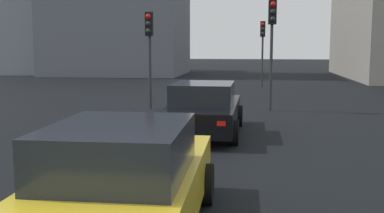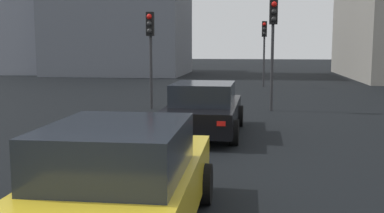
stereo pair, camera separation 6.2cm
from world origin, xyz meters
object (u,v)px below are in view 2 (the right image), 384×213
object	(u,v)px
traffic_light_far_left	(150,40)
traffic_light_near_left	(264,40)
car_black_lead	(204,109)
traffic_light_near_right	(273,31)
car_yellow_second	(121,184)

from	to	relation	value
traffic_light_far_left	traffic_light_near_left	bearing A→B (deg)	158.65
car_black_lead	traffic_light_far_left	xyz separation A→B (m)	(4.72, 2.61, 1.97)
traffic_light_far_left	car_black_lead	bearing A→B (deg)	30.94
traffic_light_near_left	traffic_light_far_left	world-z (taller)	traffic_light_near_left
traffic_light_near_right	traffic_light_far_left	bearing A→B (deg)	-95.05
car_black_lead	traffic_light_near_right	bearing A→B (deg)	-21.85
car_black_lead	traffic_light_near_left	size ratio (longest dim) A/B	1.16
car_black_lead	traffic_light_near_right	xyz separation A→B (m)	(4.89, -2.00, 2.26)
car_yellow_second	traffic_light_near_left	world-z (taller)	traffic_light_near_left
traffic_light_near_right	traffic_light_far_left	size ratio (longest dim) A/B	1.11
car_black_lead	car_yellow_second	bearing A→B (deg)	178.60
traffic_light_near_left	traffic_light_near_right	xyz separation A→B (m)	(-10.07, -0.19, 0.19)
traffic_light_far_left	car_yellow_second	bearing A→B (deg)	13.33
traffic_light_near_left	car_yellow_second	bearing A→B (deg)	0.26
traffic_light_near_left	traffic_light_far_left	distance (m)	11.15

